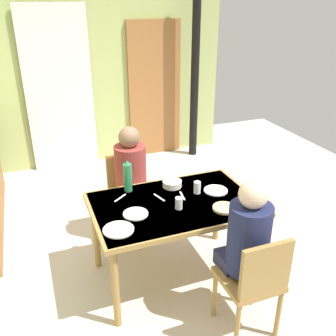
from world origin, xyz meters
TOP-DOWN VIEW (x-y plane):
  - ground_plane at (0.00, 0.00)m, footprint 7.24×7.24m
  - wall_back at (0.00, 2.78)m, footprint 4.02×0.10m
  - door_wooden at (0.98, 2.70)m, footprint 0.80×0.05m
  - stove_pipe_column at (1.51, 2.43)m, footprint 0.12×0.12m
  - curtain_panel at (-0.41, 2.68)m, footprint 0.90×0.03m
  - dining_table at (0.17, -0.12)m, footprint 1.36×0.88m
  - chair_near_diner at (0.46, -0.91)m, footprint 0.40×0.40m
  - chair_far_diner at (-0.01, 0.68)m, footprint 0.40×0.40m
  - person_near_diner at (0.46, -0.78)m, footprint 0.30×0.37m
  - person_far_diner at (-0.01, 0.54)m, footprint 0.30×0.37m
  - water_bottle_green_near at (-0.13, 0.22)m, footprint 0.07×0.07m
  - serving_bowl_center at (0.26, 0.16)m, footprint 0.17×0.17m
  - dinner_plate_near_left at (-0.18, -0.18)m, footprint 0.20×0.20m
  - dinner_plate_near_right at (0.58, -0.06)m, footprint 0.21×0.21m
  - dinner_plate_far_center at (-0.36, -0.35)m, footprint 0.23×0.23m
  - drinking_glass_by_near_diner at (0.17, -0.22)m, footprint 0.06×0.06m
  - drinking_glass_by_far_diner at (0.41, -0.03)m, footprint 0.06×0.06m
  - bread_plate_sliced at (0.50, -0.36)m, footprint 0.19×0.19m
  - cutlery_knife_near at (-0.23, 0.12)m, footprint 0.13×0.11m
  - cutlery_fork_near at (0.27, -0.04)m, footprint 0.04×0.15m
  - cutlery_knife_far at (0.08, 0.01)m, footprint 0.06×0.15m

SIDE VIEW (x-z plane):
  - ground_plane at x=0.00m, z-range 0.00..0.00m
  - chair_near_diner at x=0.46m, z-range 0.06..0.93m
  - chair_far_diner at x=-0.01m, z-range 0.06..0.93m
  - dining_table at x=0.17m, z-range 0.30..1.05m
  - cutlery_knife_near at x=-0.23m, z-range 0.75..0.76m
  - cutlery_fork_near at x=0.27m, z-range 0.75..0.76m
  - cutlery_knife_far at x=0.08m, z-range 0.75..0.76m
  - dinner_plate_near_left at x=-0.18m, z-range 0.75..0.77m
  - dinner_plate_near_right at x=0.58m, z-range 0.75..0.77m
  - dinner_plate_far_center at x=-0.36m, z-range 0.75..0.77m
  - bread_plate_sliced at x=0.50m, z-range 0.75..0.77m
  - serving_bowl_center at x=0.26m, z-range 0.75..0.81m
  - person_near_diner at x=0.46m, z-range 0.40..1.17m
  - person_far_diner at x=-0.01m, z-range 0.40..1.17m
  - drinking_glass_by_near_diner at x=0.17m, z-range 0.75..0.85m
  - drinking_glass_by_far_diner at x=0.41m, z-range 0.75..0.86m
  - water_bottle_green_near at x=-0.13m, z-range 0.74..1.03m
  - door_wooden at x=0.98m, z-range 0.00..2.00m
  - curtain_panel at x=-0.41m, z-range 0.00..2.22m
  - wall_back at x=0.00m, z-range 0.00..2.65m
  - stove_pipe_column at x=1.51m, z-range 0.00..2.65m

